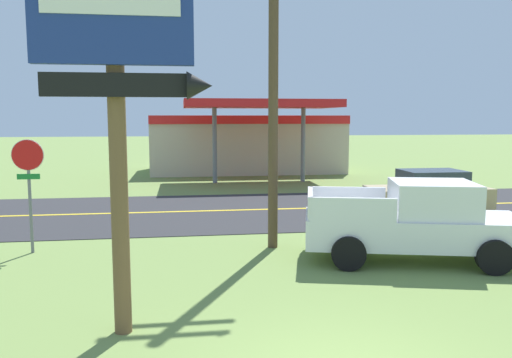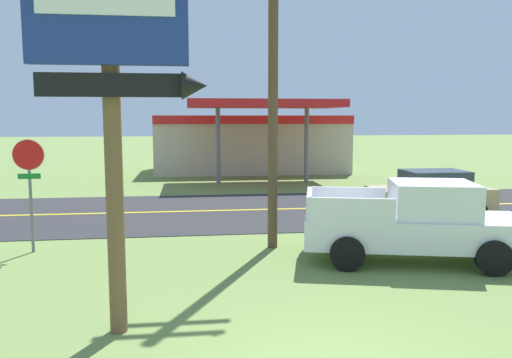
# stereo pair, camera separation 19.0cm
# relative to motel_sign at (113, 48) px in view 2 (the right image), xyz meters

# --- Properties ---
(road_asphalt) EXTENTS (140.00, 8.00, 0.02)m
(road_asphalt) POSITION_rel_motel_sign_xyz_m (2.97, 10.84, -4.55)
(road_asphalt) COLOR #2B2B2D
(road_asphalt) RESTS_ON ground
(road_centre_line) EXTENTS (126.00, 0.20, 0.01)m
(road_centre_line) POSITION_rel_motel_sign_xyz_m (2.97, 10.84, -4.53)
(road_centre_line) COLOR gold
(road_centre_line) RESTS_ON road_asphalt
(motel_sign) EXTENTS (2.70, 0.54, 6.71)m
(motel_sign) POSITION_rel_motel_sign_xyz_m (0.00, 0.00, 0.00)
(motel_sign) COLOR brown
(motel_sign) RESTS_ON ground
(stop_sign) EXTENTS (0.80, 0.08, 2.95)m
(stop_sign) POSITION_rel_motel_sign_xyz_m (-2.95, 5.56, -2.53)
(stop_sign) COLOR slate
(stop_sign) RESTS_ON ground
(utility_pole) EXTENTS (2.10, 0.26, 9.92)m
(utility_pole) POSITION_rel_motel_sign_xyz_m (3.34, 5.25, 0.74)
(utility_pole) COLOR brown
(utility_pole) RESTS_ON ground
(gas_station) EXTENTS (12.00, 11.50, 4.40)m
(gas_station) POSITION_rel_motel_sign_xyz_m (5.09, 24.80, -2.61)
(gas_station) COLOR beige
(gas_station) RESTS_ON ground
(pickup_white_parked_on_lawn) EXTENTS (5.52, 3.17, 1.96)m
(pickup_white_parked_on_lawn) POSITION_rel_motel_sign_xyz_m (6.56, 3.45, -3.59)
(pickup_white_parked_on_lawn) COLOR silver
(pickup_white_parked_on_lawn) RESTS_ON ground
(car_tan_near_lane) EXTENTS (4.20, 2.00, 1.64)m
(car_tan_near_lane) POSITION_rel_motel_sign_xyz_m (9.61, 8.84, -3.73)
(car_tan_near_lane) COLOR tan
(car_tan_near_lane) RESTS_ON ground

